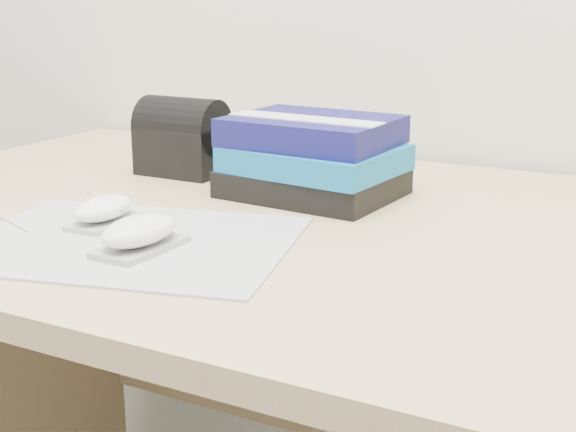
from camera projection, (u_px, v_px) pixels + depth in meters
The scene contains 6 objects.
desk at pixel (411, 387), 1.07m from camera, with size 1.60×0.80×0.73m.
mousepad at pixel (129, 242), 0.91m from camera, with size 0.36×0.28×0.00m, color gray.
mouse_rear at pixel (104, 210), 0.96m from camera, with size 0.06×0.10×0.04m.
mouse_front at pixel (140, 233), 0.87m from camera, with size 0.06×0.11×0.04m.
book_stack at pixel (313, 157), 1.10m from camera, with size 0.24×0.20×0.11m.
pouch at pixel (183, 137), 1.23m from camera, with size 0.13×0.09×0.12m.
Camera 1 is at (0.31, 0.71, 1.01)m, focal length 50.00 mm.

